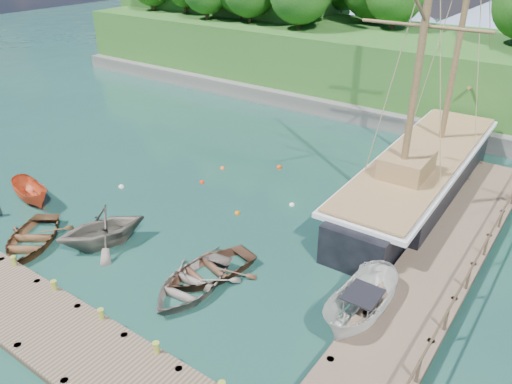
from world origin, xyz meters
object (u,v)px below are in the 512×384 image
at_px(rowboat_0, 32,245).
at_px(rowboat_3, 191,290).
at_px(cabin_boat_white, 359,322).
at_px(rowboat_1, 104,245).
at_px(schooner, 419,178).
at_px(motorboat_orange, 33,202).
at_px(rowboat_2, 210,275).

bearing_deg(rowboat_0, rowboat_3, -22.44).
relative_size(rowboat_0, cabin_boat_white, 0.92).
bearing_deg(rowboat_1, schooner, 77.00).
xyz_separation_m(rowboat_0, rowboat_1, (2.94, 2.10, 0.00)).
bearing_deg(rowboat_1, cabin_boat_white, 33.85).
distance_m(cabin_boat_white, schooner, 12.42).
bearing_deg(motorboat_orange, rowboat_1, -81.53).
distance_m(rowboat_3, motorboat_orange, 12.82).
xyz_separation_m(rowboat_3, motorboat_orange, (-12.81, 0.61, 0.00)).
bearing_deg(motorboat_orange, rowboat_2, -74.39).
distance_m(rowboat_1, cabin_boat_white, 13.00).
distance_m(rowboat_0, cabin_boat_white, 16.34).
distance_m(motorboat_orange, cabin_boat_white, 19.76).
xyz_separation_m(rowboat_1, cabin_boat_white, (12.79, 2.32, 0.00)).
bearing_deg(cabin_boat_white, motorboat_orange, -174.04).
bearing_deg(rowboat_2, schooner, 86.30).
xyz_separation_m(rowboat_1, rowboat_3, (5.92, -0.10, 0.00)).
xyz_separation_m(rowboat_3, schooner, (4.86, 14.64, 1.02)).
bearing_deg(rowboat_3, rowboat_1, 173.37).
height_order(rowboat_1, rowboat_3, rowboat_1).
height_order(rowboat_2, cabin_boat_white, cabin_boat_white).
relative_size(rowboat_1, cabin_boat_white, 0.86).
height_order(rowboat_3, motorboat_orange, motorboat_orange).
relative_size(rowboat_1, schooner, 0.17).
bearing_deg(rowboat_1, rowboat_2, 34.71).
xyz_separation_m(rowboat_1, rowboat_2, (5.92, 1.17, 0.00)).
bearing_deg(schooner, cabin_boat_white, -81.82).
relative_size(rowboat_0, motorboat_orange, 1.24).
height_order(rowboat_2, motorboat_orange, motorboat_orange).
relative_size(rowboat_2, schooner, 0.17).
height_order(rowboat_0, rowboat_1, rowboat_1).
distance_m(motorboat_orange, schooner, 22.58).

